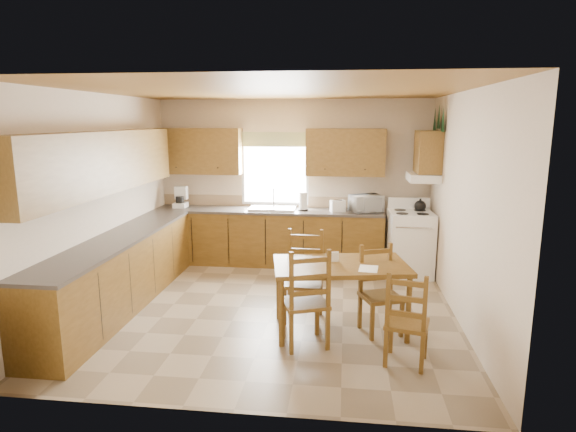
# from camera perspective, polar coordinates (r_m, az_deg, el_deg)

# --- Properties ---
(floor) EXTENTS (4.50, 4.50, 0.00)m
(floor) POSITION_cam_1_polar(r_m,az_deg,el_deg) (6.25, -1.72, -10.91)
(floor) COLOR gray
(floor) RESTS_ON ground
(ceiling) EXTENTS (4.50, 4.50, 0.00)m
(ceiling) POSITION_cam_1_polar(r_m,az_deg,el_deg) (5.80, -1.89, 14.64)
(ceiling) COLOR olive
(ceiling) RESTS_ON floor
(wall_left) EXTENTS (4.50, 4.50, 0.00)m
(wall_left) POSITION_cam_1_polar(r_m,az_deg,el_deg) (6.59, -21.52, 1.68)
(wall_left) COLOR beige
(wall_left) RESTS_ON floor
(wall_right) EXTENTS (4.50, 4.50, 0.00)m
(wall_right) POSITION_cam_1_polar(r_m,az_deg,el_deg) (5.97, 20.07, 0.85)
(wall_right) COLOR beige
(wall_right) RESTS_ON floor
(wall_back) EXTENTS (4.50, 4.50, 0.00)m
(wall_back) POSITION_cam_1_polar(r_m,az_deg,el_deg) (8.08, 0.59, 4.11)
(wall_back) COLOR beige
(wall_back) RESTS_ON floor
(wall_front) EXTENTS (4.50, 4.50, 0.00)m
(wall_front) POSITION_cam_1_polar(r_m,az_deg,el_deg) (3.72, -7.00, -4.57)
(wall_front) COLOR beige
(wall_front) RESTS_ON floor
(lower_cab_back) EXTENTS (3.75, 0.60, 0.88)m
(lower_cab_back) POSITION_cam_1_polar(r_m,az_deg,el_deg) (8.01, -2.33, -2.60)
(lower_cab_back) COLOR brown
(lower_cab_back) RESTS_ON floor
(lower_cab_left) EXTENTS (0.60, 3.60, 0.88)m
(lower_cab_left) POSITION_cam_1_polar(r_m,az_deg,el_deg) (6.53, -19.23, -6.46)
(lower_cab_left) COLOR brown
(lower_cab_left) RESTS_ON floor
(counter_back) EXTENTS (3.75, 0.63, 0.04)m
(counter_back) POSITION_cam_1_polar(r_m,az_deg,el_deg) (7.91, -2.36, 0.64)
(counter_back) COLOR #453E3A
(counter_back) RESTS_ON lower_cab_back
(counter_left) EXTENTS (0.63, 3.60, 0.04)m
(counter_left) POSITION_cam_1_polar(r_m,az_deg,el_deg) (6.41, -19.50, -2.54)
(counter_left) COLOR #453E3A
(counter_left) RESTS_ON lower_cab_left
(backsplash) EXTENTS (3.75, 0.01, 0.18)m
(backsplash) POSITION_cam_1_polar(r_m,az_deg,el_deg) (8.17, -2.04, 1.77)
(backsplash) COLOR #997D5D
(backsplash) RESTS_ON counter_back
(upper_cab_back_left) EXTENTS (1.41, 0.33, 0.75)m
(upper_cab_back_left) POSITION_cam_1_polar(r_m,az_deg,el_deg) (8.19, -10.46, 7.57)
(upper_cab_back_left) COLOR brown
(upper_cab_back_left) RESTS_ON wall_back
(upper_cab_back_right) EXTENTS (1.25, 0.33, 0.75)m
(upper_cab_back_right) POSITION_cam_1_polar(r_m,az_deg,el_deg) (7.82, 6.81, 7.51)
(upper_cab_back_right) COLOR brown
(upper_cab_back_right) RESTS_ON wall_back
(upper_cab_left) EXTENTS (0.33, 3.60, 0.75)m
(upper_cab_left) POSITION_cam_1_polar(r_m,az_deg,el_deg) (6.33, -21.17, 5.95)
(upper_cab_left) COLOR brown
(upper_cab_left) RESTS_ON wall_left
(upper_cab_stove) EXTENTS (0.33, 0.62, 0.62)m
(upper_cab_stove) POSITION_cam_1_polar(r_m,az_deg,el_deg) (7.48, 16.25, 7.32)
(upper_cab_stove) COLOR brown
(upper_cab_stove) RESTS_ON wall_right
(range_hood) EXTENTS (0.44, 0.62, 0.12)m
(range_hood) POSITION_cam_1_polar(r_m,az_deg,el_deg) (7.51, 15.71, 4.44)
(range_hood) COLOR white
(range_hood) RESTS_ON wall_right
(window_frame) EXTENTS (1.13, 0.02, 1.18)m
(window_frame) POSITION_cam_1_polar(r_m,az_deg,el_deg) (8.07, -1.56, 5.52)
(window_frame) COLOR white
(window_frame) RESTS_ON wall_back
(window_pane) EXTENTS (1.05, 0.01, 1.10)m
(window_pane) POSITION_cam_1_polar(r_m,az_deg,el_deg) (8.06, -1.57, 5.52)
(window_pane) COLOR white
(window_pane) RESTS_ON wall_back
(window_valance) EXTENTS (1.19, 0.01, 0.24)m
(window_valance) POSITION_cam_1_polar(r_m,az_deg,el_deg) (8.00, -1.61, 9.06)
(window_valance) COLOR #5A7A36
(window_valance) RESTS_ON wall_back
(sink_basin) EXTENTS (0.75, 0.45, 0.04)m
(sink_basin) POSITION_cam_1_polar(r_m,az_deg,el_deg) (7.89, -1.82, 0.91)
(sink_basin) COLOR silver
(sink_basin) RESTS_ON counter_back
(pine_decal_a) EXTENTS (0.22, 0.22, 0.36)m
(pine_decal_a) POSITION_cam_1_polar(r_m,az_deg,el_deg) (7.18, 17.91, 10.91)
(pine_decal_a) COLOR #13321B
(pine_decal_a) RESTS_ON wall_right
(pine_decal_b) EXTENTS (0.22, 0.22, 0.36)m
(pine_decal_b) POSITION_cam_1_polar(r_m,az_deg,el_deg) (7.49, 17.47, 11.24)
(pine_decal_b) COLOR #13321B
(pine_decal_b) RESTS_ON wall_right
(pine_decal_c) EXTENTS (0.22, 0.22, 0.36)m
(pine_decal_c) POSITION_cam_1_polar(r_m,az_deg,el_deg) (7.81, 17.02, 10.95)
(pine_decal_c) COLOR #13321B
(pine_decal_c) RESTS_ON wall_right
(stove) EXTENTS (0.69, 0.71, 0.97)m
(stove) POSITION_cam_1_polar(r_m,az_deg,el_deg) (7.65, 14.22, -3.26)
(stove) COLOR white
(stove) RESTS_ON floor
(coffeemaker) EXTENTS (0.23, 0.26, 0.30)m
(coffeemaker) POSITION_cam_1_polar(r_m,az_deg,el_deg) (8.27, -12.65, 2.04)
(coffeemaker) COLOR white
(coffeemaker) RESTS_ON counter_back
(paper_towel) EXTENTS (0.13, 0.13, 0.30)m
(paper_towel) POSITION_cam_1_polar(r_m,az_deg,el_deg) (7.79, 1.80, 1.74)
(paper_towel) COLOR white
(paper_towel) RESTS_ON counter_back
(toaster) EXTENTS (0.26, 0.21, 0.18)m
(toaster) POSITION_cam_1_polar(r_m,az_deg,el_deg) (7.74, 5.90, 1.19)
(toaster) COLOR white
(toaster) RESTS_ON counter_back
(microwave) EXTENTS (0.54, 0.48, 0.27)m
(microwave) POSITION_cam_1_polar(r_m,az_deg,el_deg) (7.79, 9.23, 1.49)
(microwave) COLOR white
(microwave) RESTS_ON counter_back
(dining_table) EXTENTS (1.60, 1.09, 0.79)m
(dining_table) POSITION_cam_1_polar(r_m,az_deg,el_deg) (5.54, 6.16, -9.54)
(dining_table) COLOR brown
(dining_table) RESTS_ON floor
(chair_near_left) EXTENTS (0.58, 0.56, 1.07)m
(chair_near_left) POSITION_cam_1_polar(r_m,az_deg,el_deg) (5.13, 2.01, -9.52)
(chair_near_left) COLOR brown
(chair_near_left) RESTS_ON floor
(chair_near_right) EXTENTS (0.48, 0.47, 0.95)m
(chair_near_right) POSITION_cam_1_polar(r_m,az_deg,el_deg) (4.92, 13.96, -11.58)
(chair_near_right) COLOR brown
(chair_near_right) RESTS_ON floor
(chair_far_left) EXTENTS (0.53, 0.52, 0.98)m
(chair_far_left) POSITION_cam_1_polar(r_m,az_deg,el_deg) (5.52, 10.99, -8.73)
(chair_far_left) COLOR brown
(chair_far_left) RESTS_ON floor
(chair_far_right) EXTENTS (0.46, 0.44, 1.07)m
(chair_far_right) POSITION_cam_1_polar(r_m,az_deg,el_deg) (5.74, 1.83, -7.28)
(chair_far_right) COLOR brown
(chair_far_right) RESTS_ON floor
(table_paper) EXTENTS (0.23, 0.28, 0.00)m
(table_paper) POSITION_cam_1_polar(r_m,az_deg,el_deg) (5.27, 9.52, -6.18)
(table_paper) COLOR white
(table_paper) RESTS_ON dining_table
(table_card) EXTENTS (0.09, 0.04, 0.12)m
(table_card) POSITION_cam_1_polar(r_m,az_deg,el_deg) (5.46, 5.56, -4.84)
(table_card) COLOR white
(table_card) RESTS_ON dining_table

